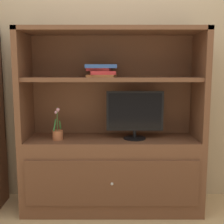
{
  "coord_description": "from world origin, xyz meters",
  "views": [
    {
      "loc": [
        -0.0,
        -2.24,
        1.32
      ],
      "look_at": [
        0.0,
        0.35,
        0.93
      ],
      "focal_mm": 47.22,
      "sensor_mm": 36.0,
      "label": 1
    }
  ],
  "objects_px": {
    "potted_plant": "(58,133)",
    "magazine_stack": "(101,71)",
    "media_console": "(112,154)",
    "tv_monitor": "(135,114)"
  },
  "relations": [
    {
      "from": "tv_monitor",
      "to": "magazine_stack",
      "type": "relative_size",
      "value": 1.52
    },
    {
      "from": "tv_monitor",
      "to": "media_console",
      "type": "bearing_deg",
      "value": 170.18
    },
    {
      "from": "tv_monitor",
      "to": "magazine_stack",
      "type": "bearing_deg",
      "value": 173.18
    },
    {
      "from": "media_console",
      "to": "tv_monitor",
      "type": "bearing_deg",
      "value": -9.82
    },
    {
      "from": "media_console",
      "to": "potted_plant",
      "type": "height_order",
      "value": "media_console"
    },
    {
      "from": "tv_monitor",
      "to": "potted_plant",
      "type": "xyz_separation_m",
      "value": [
        -0.69,
        -0.03,
        -0.17
      ]
    },
    {
      "from": "potted_plant",
      "to": "magazine_stack",
      "type": "relative_size",
      "value": 0.88
    },
    {
      "from": "media_console",
      "to": "tv_monitor",
      "type": "distance_m",
      "value": 0.44
    },
    {
      "from": "tv_monitor",
      "to": "potted_plant",
      "type": "relative_size",
      "value": 1.74
    },
    {
      "from": "potted_plant",
      "to": "magazine_stack",
      "type": "xyz_separation_m",
      "value": [
        0.39,
        0.07,
        0.55
      ]
    }
  ]
}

